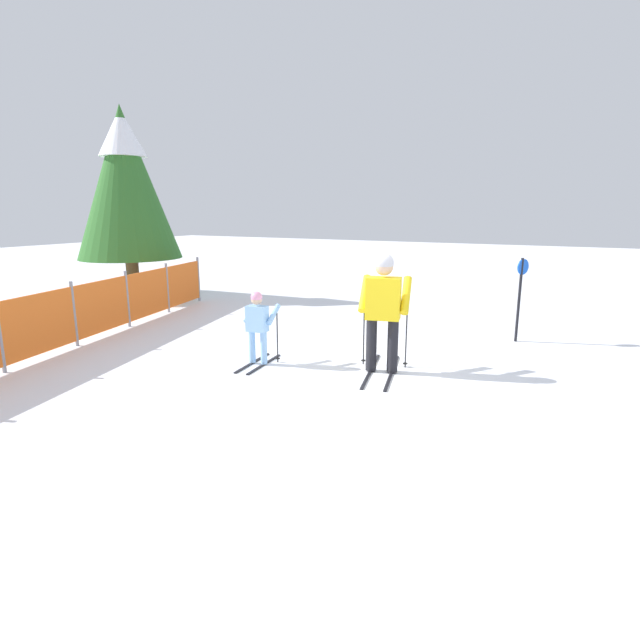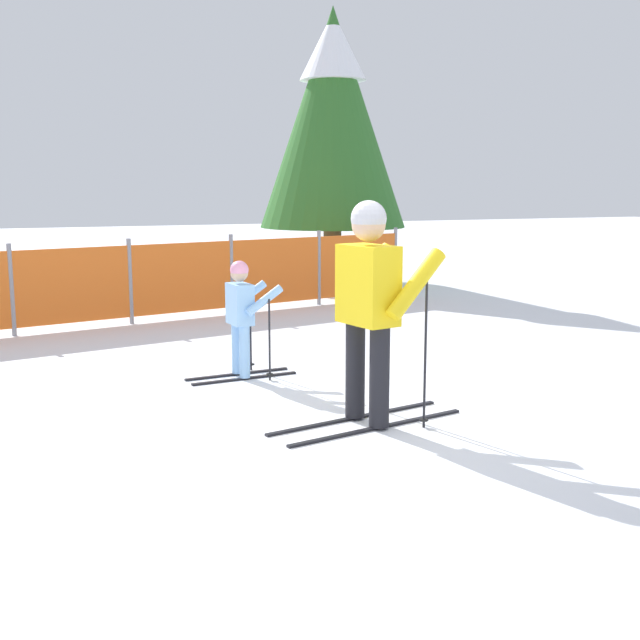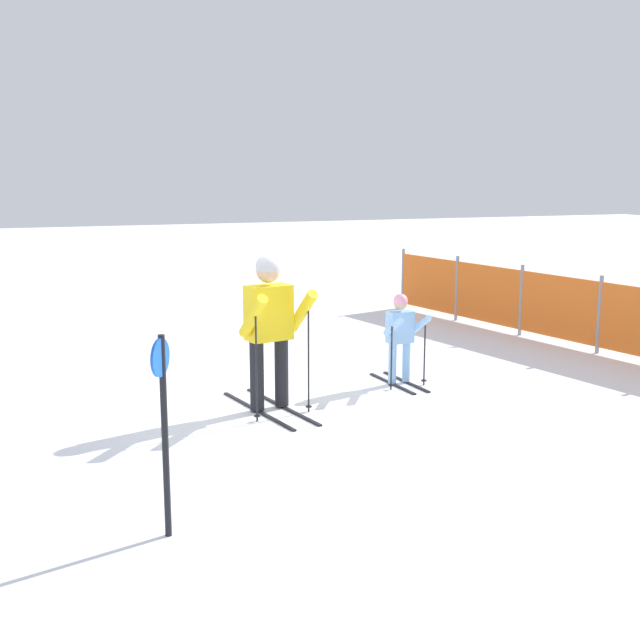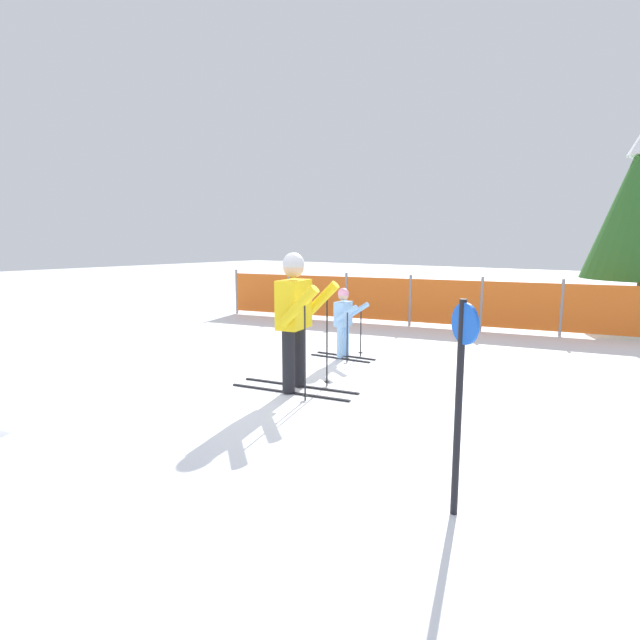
{
  "view_description": "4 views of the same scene",
  "coord_description": "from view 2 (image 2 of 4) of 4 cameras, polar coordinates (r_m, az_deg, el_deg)",
  "views": [
    {
      "loc": [
        -6.41,
        -2.46,
        2.37
      ],
      "look_at": [
        0.34,
        1.05,
        0.67
      ],
      "focal_mm": 28.0,
      "sensor_mm": 36.0,
      "label": 1
    },
    {
      "loc": [
        -2.24,
        -5.6,
        1.89
      ],
      "look_at": [
        0.33,
        1.15,
        0.65
      ],
      "focal_mm": 45.0,
      "sensor_mm": 36.0,
      "label": 2
    },
    {
      "loc": [
        8.7,
        -2.33,
        2.69
      ],
      "look_at": [
        -0.27,
        0.79,
        0.88
      ],
      "focal_mm": 45.0,
      "sensor_mm": 36.0,
      "label": 3
    },
    {
      "loc": [
        4.33,
        -4.73,
        1.91
      ],
      "look_at": [
        0.2,
        0.65,
        0.82
      ],
      "focal_mm": 28.0,
      "sensor_mm": 36.0,
      "label": 4
    }
  ],
  "objects": [
    {
      "name": "skier_child",
      "position": [
        7.81,
        -5.58,
        0.75
      ],
      "size": [
        1.1,
        0.54,
        1.15
      ],
      "rotation": [
        0.0,
        0.0,
        0.11
      ],
      "color": "black",
      "rests_on": "ground_plane"
    },
    {
      "name": "safety_fence",
      "position": [
        11.07,
        -13.35,
        2.69
      ],
      "size": [
        9.01,
        2.19,
        1.15
      ],
      "rotation": [
        0.0,
        0.0,
        0.23
      ],
      "color": "gray",
      "rests_on": "ground_plane"
    },
    {
      "name": "ground_plane",
      "position": [
        6.32,
        0.89,
        -7.64
      ],
      "size": [
        60.0,
        60.0,
        0.0
      ],
      "primitive_type": "plane",
      "color": "white"
    },
    {
      "name": "skier_adult",
      "position": [
        6.21,
        3.61,
        1.95
      ],
      "size": [
        1.7,
        0.83,
        1.76
      ],
      "rotation": [
        0.0,
        0.0,
        0.23
      ],
      "color": "black",
      "rests_on": "ground_plane"
    },
    {
      "name": "conifer_far",
      "position": [
        15.15,
        0.91,
        14.37
      ],
      "size": [
        2.7,
        2.7,
        5.02
      ],
      "color": "#4C3823",
      "rests_on": "ground_plane"
    }
  ]
}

